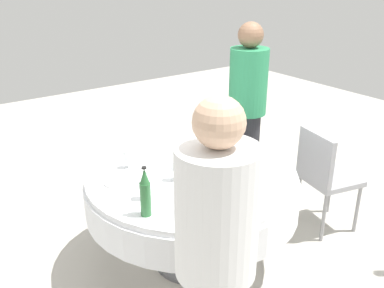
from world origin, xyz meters
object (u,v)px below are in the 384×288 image
(person_right, at_px, (215,273))
(plate_left, at_px, (158,167))
(wine_glass_west, at_px, (128,156))
(chair_near, at_px, (324,173))
(dining_table, at_px, (192,191))
(person_east, at_px, (247,110))
(bottle_green_outer, at_px, (145,193))
(wine_glass_front, at_px, (144,185))
(bottle_dark_green_right, at_px, (195,173))
(wine_glass_inner, at_px, (195,160))
(plate_far, at_px, (121,181))
(plate_north, at_px, (198,148))
(wine_glass_near, at_px, (175,166))
(bottle_brown_east, at_px, (247,180))

(person_right, bearing_deg, plate_left, -79.69)
(wine_glass_west, bearing_deg, chair_near, 158.11)
(dining_table, height_order, chair_near, chair_near)
(person_east, bearing_deg, chair_near, -21.05)
(bottle_green_outer, xyz_separation_m, wine_glass_front, (-0.08, -0.16, -0.04))
(dining_table, height_order, person_east, person_east)
(bottle_dark_green_right, height_order, wine_glass_west, bottle_dark_green_right)
(wine_glass_front, bearing_deg, bottle_green_outer, 63.57)
(wine_glass_inner, height_order, plate_far, wine_glass_inner)
(wine_glass_front, relative_size, chair_near, 0.16)
(wine_glass_west, distance_m, person_east, 1.35)
(bottle_green_outer, relative_size, person_east, 0.19)
(wine_glass_inner, relative_size, person_east, 0.09)
(wine_glass_inner, bearing_deg, plate_north, -129.44)
(wine_glass_west, relative_size, chair_near, 0.15)
(wine_glass_front, xyz_separation_m, plate_left, (-0.30, -0.33, -0.09))
(dining_table, xyz_separation_m, wine_glass_front, (0.45, 0.12, 0.24))
(bottle_green_outer, relative_size, chair_near, 0.35)
(wine_glass_inner, bearing_deg, plate_far, -21.76)
(wine_glass_front, bearing_deg, person_right, 79.44)
(bottle_dark_green_right, relative_size, wine_glass_front, 1.87)
(wine_glass_inner, relative_size, plate_north, 0.72)
(dining_table, xyz_separation_m, plate_far, (0.46, -0.16, 0.15))
(bottle_green_outer, distance_m, wine_glass_west, 0.65)
(wine_glass_front, height_order, chair_near, wine_glass_front)
(wine_glass_near, relative_size, person_right, 0.09)
(wine_glass_near, relative_size, person_east, 0.09)
(dining_table, distance_m, wine_glass_front, 0.52)
(wine_glass_west, bearing_deg, bottle_dark_green_right, 110.69)
(person_east, distance_m, chair_near, 0.89)
(plate_left, bearing_deg, person_east, -163.05)
(plate_north, bearing_deg, plate_far, 10.73)
(wine_glass_west, bearing_deg, plate_far, 49.85)
(plate_far, bearing_deg, person_right, 82.68)
(wine_glass_west, bearing_deg, person_east, -170.09)
(person_east, bearing_deg, dining_table, -90.00)
(person_right, distance_m, person_east, 2.28)
(wine_glass_front, xyz_separation_m, person_east, (-1.46, -0.69, 0.02))
(bottle_green_outer, xyz_separation_m, wine_glass_west, (-0.21, -0.62, -0.05))
(person_east, bearing_deg, plate_left, -102.06)
(wine_glass_west, xyz_separation_m, plate_left, (-0.17, 0.12, -0.08))
(wine_glass_near, bearing_deg, wine_glass_front, 18.95)
(wine_glass_front, xyz_separation_m, person_right, (0.17, 0.91, 0.02))
(wine_glass_inner, height_order, chair_near, wine_glass_inner)
(bottle_green_outer, bearing_deg, wine_glass_front, -116.43)
(wine_glass_west, relative_size, person_right, 0.08)
(bottle_brown_east, relative_size, plate_far, 1.33)
(wine_glass_inner, bearing_deg, wine_glass_front, 12.06)
(dining_table, distance_m, bottle_brown_east, 0.57)
(wine_glass_inner, distance_m, person_right, 1.18)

